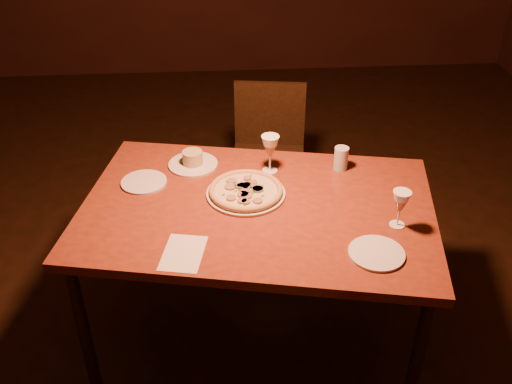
{
  "coord_description": "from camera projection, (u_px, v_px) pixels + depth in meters",
  "views": [
    {
      "loc": [
        0.09,
        -1.96,
        2.16
      ],
      "look_at": [
        0.24,
        0.04,
        0.82
      ],
      "focal_mm": 40.0,
      "sensor_mm": 36.0,
      "label": 1
    }
  ],
  "objects": [
    {
      "name": "chair_far",
      "position": [
        268.0,
        150.0,
        3.38
      ],
      "size": [
        0.47,
        0.47,
        0.87
      ],
      "rotation": [
        0.0,
        0.0,
        -0.14
      ],
      "color": "black",
      "rests_on": "floor"
    },
    {
      "name": "side_plate_near",
      "position": [
        376.0,
        253.0,
        2.12
      ],
      "size": [
        0.21,
        0.21,
        0.01
      ],
      "primitive_type": "cylinder",
      "color": "silver",
      "rests_on": "dining_table"
    },
    {
      "name": "dining_table",
      "position": [
        257.0,
        218.0,
        2.43
      ],
      "size": [
        1.62,
        1.21,
        0.79
      ],
      "rotation": [
        0.0,
        0.0,
        -0.2
      ],
      "color": "maroon",
      "rests_on": "floor"
    },
    {
      "name": "menu_card",
      "position": [
        183.0,
        253.0,
        2.13
      ],
      "size": [
        0.19,
        0.24,
        0.0
      ],
      "primitive_type": "cube",
      "rotation": [
        0.0,
        0.0,
        -0.19
      ],
      "color": "silver",
      "rests_on": "dining_table"
    },
    {
      "name": "water_tumbler",
      "position": [
        341.0,
        158.0,
        2.61
      ],
      "size": [
        0.07,
        0.07,
        0.11
      ],
      "primitive_type": "cylinder",
      "color": "#B4BEC5",
      "rests_on": "dining_table"
    },
    {
      "name": "wine_glass_right",
      "position": [
        400.0,
        209.0,
        2.23
      ],
      "size": [
        0.07,
        0.07,
        0.16
      ],
      "primitive_type": null,
      "color": "#B15F4A",
      "rests_on": "dining_table"
    },
    {
      "name": "floor",
      "position": [
        208.0,
        336.0,
        2.82
      ],
      "size": [
        7.0,
        7.0,
        0.0
      ],
      "primitive_type": "plane",
      "color": "black",
      "rests_on": "ground"
    },
    {
      "name": "pizza_plate",
      "position": [
        246.0,
        191.0,
        2.44
      ],
      "size": [
        0.34,
        0.34,
        0.04
      ],
      "color": "silver",
      "rests_on": "dining_table"
    },
    {
      "name": "wine_glass_far",
      "position": [
        270.0,
        154.0,
        2.57
      ],
      "size": [
        0.08,
        0.08,
        0.18
      ],
      "primitive_type": null,
      "color": "#B15F4A",
      "rests_on": "dining_table"
    },
    {
      "name": "side_plate_left",
      "position": [
        144.0,
        182.0,
        2.53
      ],
      "size": [
        0.2,
        0.2,
        0.01
      ],
      "primitive_type": "cylinder",
      "color": "silver",
      "rests_on": "dining_table"
    },
    {
      "name": "ramekin_saucer",
      "position": [
        193.0,
        161.0,
        2.65
      ],
      "size": [
        0.23,
        0.23,
        0.07
      ],
      "color": "silver",
      "rests_on": "dining_table"
    }
  ]
}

